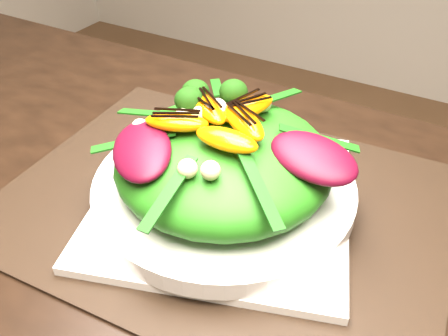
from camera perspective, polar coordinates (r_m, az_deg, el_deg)
The scene contains 9 objects.
placemat at distance 0.51m, azimuth 0.00°, elevation -4.17°, with size 0.46×0.35×0.00m, color black.
plate_base at distance 0.50m, azimuth -0.00°, elevation -3.60°, with size 0.26×0.26×0.01m, color white.
salad_bowl at distance 0.49m, azimuth 0.00°, elevation -2.30°, with size 0.27×0.27×0.02m, color silver.
lettuce_mound at distance 0.47m, azimuth 0.00°, elevation 0.97°, with size 0.22×0.22×0.07m, color #256713.
radicchio_leaf at distance 0.43m, azimuth 10.72°, elevation 1.26°, with size 0.08×0.05×0.02m, color #3D0614.
orange_segment at distance 0.46m, azimuth -0.87°, elevation 6.62°, with size 0.06×0.02×0.02m, color orange.
broccoli_floret at distance 0.50m, azimuth -4.08°, elevation 9.72°, with size 0.04×0.04×0.04m, color #0D3309.
macadamia_nut at distance 0.41m, azimuth 0.01°, elevation 2.17°, with size 0.02×0.02×0.02m, color #C5B78A.
balsamic_drizzle at distance 0.45m, azimuth -0.88°, elevation 7.57°, with size 0.05×0.00×0.00m, color black.
Camera 1 is at (0.13, -0.15, 1.09)m, focal length 38.00 mm.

